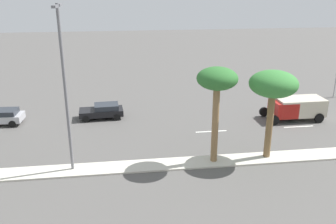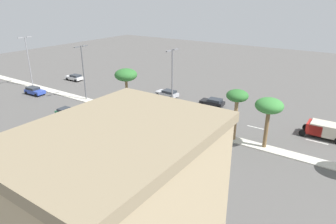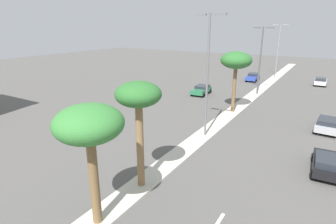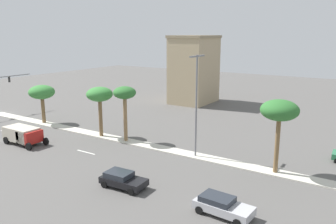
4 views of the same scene
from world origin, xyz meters
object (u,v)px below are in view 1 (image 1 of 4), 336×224
Objects in this scene: sedan_black_rear at (103,111)px; box_truck at (294,107)px; palm_tree_mid at (217,83)px; street_lamp_left at (64,79)px; palm_tree_trailing at (273,86)px.

box_truck is at bearing -98.93° from sedan_black_rear.
box_truck is at bearing -52.28° from palm_tree_mid.
sedan_black_rear is at bearing -9.70° from street_lamp_left.
palm_tree_trailing is 1.16× the size of box_truck.
sedan_black_rear is (10.41, 8.23, -5.19)m from palm_tree_mid.
street_lamp_left is 21.80m from box_truck.
palm_tree_mid reaches higher than palm_tree_trailing.
street_lamp_left is (0.12, 9.99, 0.57)m from palm_tree_mid.
sedan_black_rear is 18.25m from box_truck.
sedan_black_rear is (10.28, 12.30, -4.78)m from palm_tree_trailing.
palm_tree_mid reaches higher than sedan_black_rear.
box_truck is (7.46, -19.78, -5.29)m from street_lamp_left.
palm_tree_mid is 10.00m from street_lamp_left.
palm_tree_trailing is 1.54× the size of sedan_black_rear.
palm_tree_trailing is 4.09m from palm_tree_mid.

